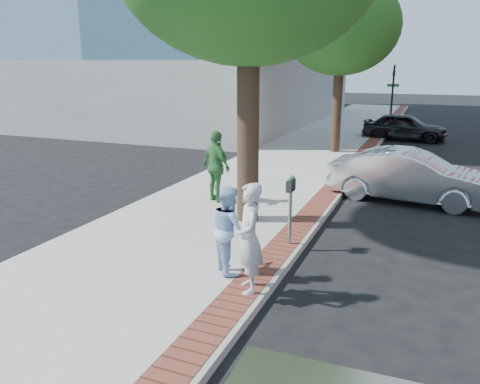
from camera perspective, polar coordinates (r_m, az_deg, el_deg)
The scene contains 13 objects.
ground at distance 9.66m, azimuth 0.09°, elevation -7.91°, with size 120.00×120.00×0.00m, color black.
sidewalk at distance 17.33m, azimuth 5.57°, elevation 2.77°, with size 5.00×60.00×0.15m, color #9E9991.
brick_strip at distance 16.83m, azimuth 12.76°, elevation 2.37°, with size 0.60×60.00×0.01m, color brown.
curb at distance 16.80m, azimuth 13.92°, elevation 1.99°, with size 0.10×60.00×0.15m, color gray.
office_base at distance 34.41m, azimuth -6.16°, elevation 12.16°, with size 18.20×22.20×4.00m, color gray.
signal_near at distance 30.35m, azimuth 18.10°, elevation 11.59°, with size 0.70×0.15×3.80m.
tree_far at distance 20.63m, azimuth 12.23°, elevation 19.09°, with size 4.80×4.80×7.14m.
parking_meter at distance 9.63m, azimuth 6.18°, elevation -0.45°, with size 0.12×0.32×1.47m.
person_gray at distance 7.63m, azimuth 1.14°, elevation -5.67°, with size 0.67×0.44×1.85m, color #B1B1B6.
person_officer at distance 8.41m, azimuth -1.35°, elevation -4.57°, with size 0.77×0.60×1.59m, color #98BCEB.
person_green at distance 12.73m, azimuth -2.89°, elevation 3.12°, with size 1.15×0.48×1.95m, color #3A8041.
sedan_silver at distance 14.14m, azimuth 20.05°, elevation 1.81°, with size 1.56×4.47×1.47m, color silver.
bg_car at distance 25.83m, azimuth 19.43°, elevation 7.52°, with size 1.67×4.16×1.42m, color black.
Camera 1 is at (3.37, -8.21, 3.80)m, focal length 35.00 mm.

